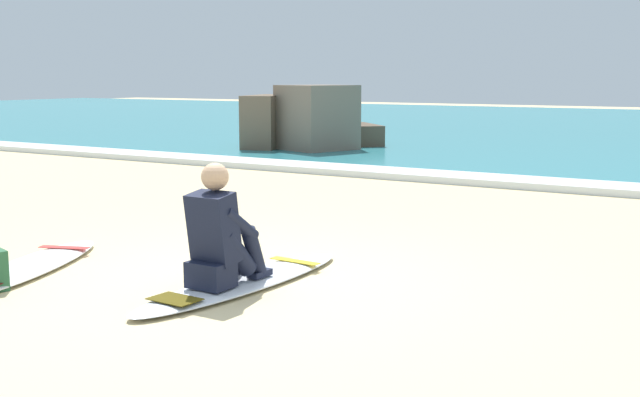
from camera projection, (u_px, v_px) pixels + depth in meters
ground_plane at (243, 284)px, 6.53m from camera, size 80.00×80.00×0.00m
breaking_foam at (515, 182)px, 12.34m from camera, size 80.00×0.90×0.11m
surfboard_main at (244, 282)px, 6.46m from camera, size 0.64×2.47×0.08m
surfer_seated at (220, 238)px, 6.18m from camera, size 0.37×0.70×0.95m
surfboard_spare_near at (29, 267)px, 6.96m from camera, size 1.29×2.26×0.08m
rock_outcrop_distant at (309, 124)px, 17.62m from camera, size 2.80×3.47×1.47m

